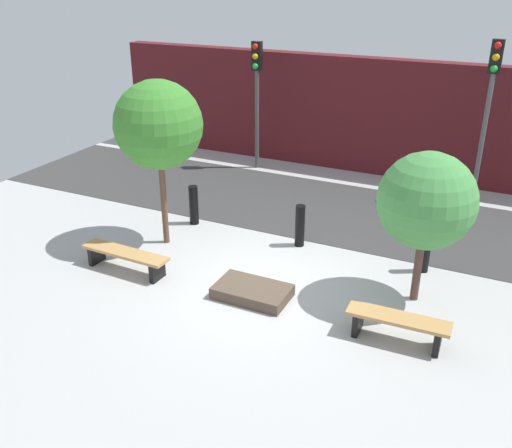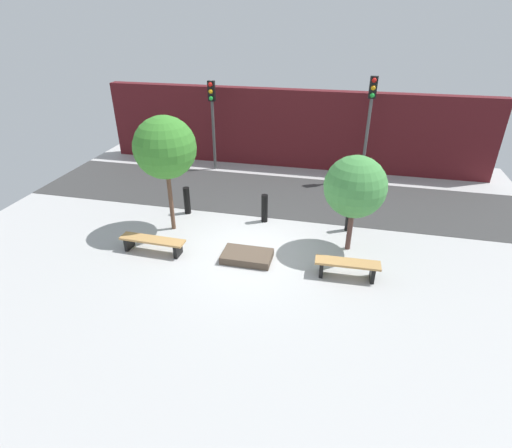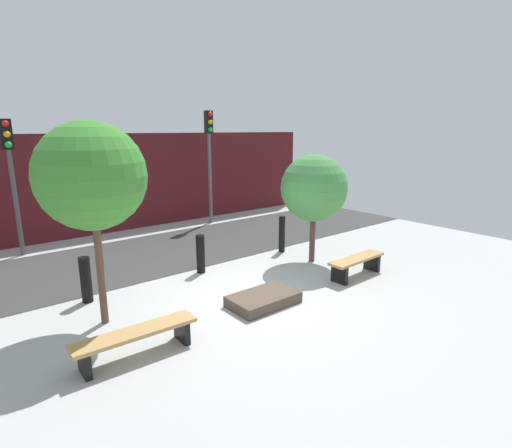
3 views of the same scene
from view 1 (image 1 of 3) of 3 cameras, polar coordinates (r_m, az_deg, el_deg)
name	(u,v)px [view 1 (image 1 of 3)]	position (r m, az deg, el deg)	size (l,w,h in m)	color
ground_plane	(262,286)	(10.88, 0.56, -6.27)	(18.00, 18.00, 0.00)	#ADADAD
road_strip	(331,210)	(14.27, 7.50, 1.38)	(18.00, 3.75, 0.01)	#373737
building_facade	(372,116)	(16.80, 11.51, 10.50)	(16.20, 0.50, 3.25)	#511419
bench_left	(125,256)	(11.56, -12.92, -3.19)	(1.89, 0.46, 0.43)	black
bench_right	(398,324)	(9.54, 13.98, -9.66)	(1.65, 0.46, 0.46)	black
planter_bed	(252,292)	(10.52, -0.37, -6.78)	(1.36, 0.82, 0.22)	brown
tree_behind_left_bench	(158,125)	(11.79, -9.74, 9.71)	(1.81, 1.81, 3.54)	brown
tree_behind_right_bench	(427,201)	(10.06, 16.70, 2.20)	(1.69, 1.69, 2.78)	brown
bollard_far_left	(194,205)	(13.34, -6.25, 1.89)	(0.21, 0.21, 0.93)	black
bollard_left	(300,226)	(12.24, 4.41, -0.17)	(0.21, 0.21, 0.93)	black
bollard_center	(426,248)	(11.64, 16.66, -2.34)	(0.18, 0.18, 1.02)	black
traffic_light_west	(257,83)	(16.57, 0.07, 13.95)	(0.28, 0.27, 3.64)	#494949
traffic_light_mid_west	(490,94)	(14.98, 22.35, 11.92)	(0.28, 0.27, 4.01)	#595959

